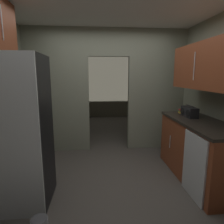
{
  "coord_description": "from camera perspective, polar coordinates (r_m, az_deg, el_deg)",
  "views": [
    {
      "loc": [
        -0.27,
        -2.69,
        1.63
      ],
      "look_at": [
        0.01,
        0.5,
        1.02
      ],
      "focal_mm": 31.69,
      "sensor_mm": 36.0,
      "label": 1
    }
  ],
  "objects": [
    {
      "name": "ground",
      "position": [
        3.16,
        0.59,
        -20.36
      ],
      "size": [
        20.0,
        20.0,
        0.0
      ],
      "primitive_type": "plane",
      "color": "#47423D"
    },
    {
      "name": "kitchen_overhead_slab",
      "position": [
        3.31,
        -0.21,
        27.68
      ],
      "size": [
        3.76,
        7.06,
        0.06
      ],
      "primitive_type": "cube",
      "color": "silver"
    },
    {
      "name": "kitchen_partition",
      "position": [
        4.24,
        -1.59,
        6.94
      ],
      "size": [
        3.36,
        0.12,
        2.57
      ],
      "color": "gray",
      "rests_on": "ground"
    },
    {
      "name": "adjoining_room_shell",
      "position": [
        6.55,
        -2.79,
        7.65
      ],
      "size": [
        3.36,
        3.54,
        2.57
      ],
      "color": "gray",
      "rests_on": "ground"
    },
    {
      "name": "refrigerator",
      "position": [
        2.72,
        -26.93,
        -5.32
      ],
      "size": [
        0.85,
        0.71,
        1.87
      ],
      "color": "black",
      "rests_on": "ground"
    },
    {
      "name": "lower_cabinet_run",
      "position": [
        3.43,
        23.81,
        -10.07
      ],
      "size": [
        0.67,
        1.67,
        0.93
      ],
      "color": "brown",
      "rests_on": "ground"
    },
    {
      "name": "dishwasher",
      "position": [
        2.91,
        22.52,
        -14.34
      ],
      "size": [
        0.02,
        0.56,
        0.87
      ],
      "color": "#B7BABC",
      "rests_on": "ground"
    },
    {
      "name": "upper_cabinet_counterside",
      "position": [
        3.23,
        25.55,
        11.84
      ],
      "size": [
        0.36,
        1.5,
        0.66
      ],
      "color": "brown"
    },
    {
      "name": "boombox",
      "position": [
        3.56,
        21.42,
        0.04
      ],
      "size": [
        0.16,
        0.35,
        0.19
      ],
      "color": "black",
      "rests_on": "lower_cabinet_run"
    },
    {
      "name": "book_stack",
      "position": [
        3.86,
        19.69,
        0.21
      ],
      "size": [
        0.15,
        0.16,
        0.07
      ],
      "color": "gold",
      "rests_on": "lower_cabinet_run"
    }
  ]
}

